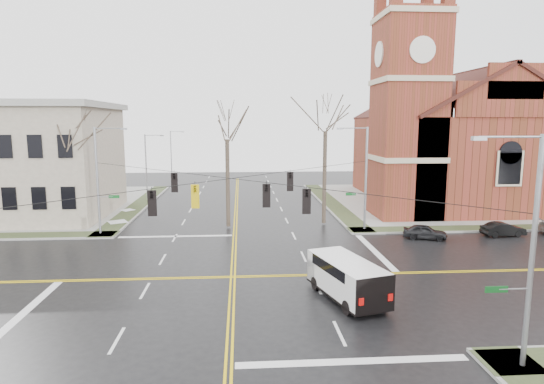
{
  "coord_description": "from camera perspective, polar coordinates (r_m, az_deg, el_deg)",
  "views": [
    {
      "loc": [
        0.57,
        -27.31,
        9.59
      ],
      "look_at": [
        2.87,
        6.0,
        4.41
      ],
      "focal_mm": 30.0,
      "sensor_mm": 36.0,
      "label": 1
    }
  ],
  "objects": [
    {
      "name": "tree_nw_near",
      "position": [
        40.71,
        -5.67,
        7.33
      ],
      "size": [
        4.0,
        4.0,
        11.84
      ],
      "color": "#372E23",
      "rests_on": "ground"
    },
    {
      "name": "civic_building_a",
      "position": [
        52.58,
        -29.4,
        3.22
      ],
      "size": [
        18.0,
        14.0,
        11.0
      ],
      "primitive_type": "cube",
      "color": "gray",
      "rests_on": "ground"
    },
    {
      "name": "cargo_van",
      "position": [
        25.57,
        9.12,
        -10.27
      ],
      "size": [
        3.69,
        6.04,
        2.16
      ],
      "rotation": [
        0.0,
        0.0,
        0.28
      ],
      "color": "white",
      "rests_on": "ground"
    },
    {
      "name": "signal_pole_se",
      "position": [
        19.68,
        29.51,
        -6.0
      ],
      "size": [
        2.75,
        0.22,
        9.0
      ],
      "color": "gray",
      "rests_on": "ground"
    },
    {
      "name": "span_wires",
      "position": [
        27.53,
        -5.1,
        1.7
      ],
      "size": [
        23.02,
        23.02,
        0.03
      ],
      "color": "black",
      "rests_on": "ground"
    },
    {
      "name": "road_markings",
      "position": [
        28.95,
        -4.93,
        -10.55
      ],
      "size": [
        100.0,
        100.0,
        0.01
      ],
      "color": "gold",
      "rests_on": "ground"
    },
    {
      "name": "signal_pole_nw",
      "position": [
        40.86,
        -20.85,
        1.71
      ],
      "size": [
        2.75,
        0.22,
        9.0
      ],
      "color": "gray",
      "rests_on": "ground"
    },
    {
      "name": "tree_nw_far",
      "position": [
        42.97,
        -23.26,
        5.67
      ],
      "size": [
        4.0,
        4.0,
        10.72
      ],
      "color": "#372E23",
      "rests_on": "ground"
    },
    {
      "name": "parked_car_a",
      "position": [
        39.7,
        18.64,
        -4.75
      ],
      "size": [
        3.76,
        2.49,
        1.19
      ],
      "primitive_type": "imported",
      "rotation": [
        0.0,
        0.0,
        1.23
      ],
      "color": "black",
      "rests_on": "ground"
    },
    {
      "name": "traffic_signals",
      "position": [
        26.97,
        -5.11,
        -0.05
      ],
      "size": [
        8.21,
        8.26,
        1.3
      ],
      "color": "black",
      "rests_on": "ground"
    },
    {
      "name": "sidewalks",
      "position": [
        28.93,
        -4.93,
        -10.42
      ],
      "size": [
        80.0,
        80.0,
        0.17
      ],
      "color": "gray",
      "rests_on": "ground"
    },
    {
      "name": "ground",
      "position": [
        28.95,
        -4.93,
        -10.56
      ],
      "size": [
        120.0,
        120.0,
        0.0
      ],
      "primitive_type": "plane",
      "color": "black",
      "rests_on": "ground"
    },
    {
      "name": "streetlight_north_a",
      "position": [
        56.67,
        -15.38,
        3.31
      ],
      "size": [
        2.3,
        0.2,
        8.0
      ],
      "color": "gray",
      "rests_on": "ground"
    },
    {
      "name": "streetlight_north_b",
      "position": [
        76.32,
        -12.44,
        4.76
      ],
      "size": [
        2.3,
        0.2,
        8.0
      ],
      "color": "gray",
      "rests_on": "ground"
    },
    {
      "name": "church",
      "position": [
        57.45,
        21.13,
        7.07
      ],
      "size": [
        24.28,
        27.48,
        27.5
      ],
      "color": "brown",
      "rests_on": "ground"
    },
    {
      "name": "signal_pole_ne",
      "position": [
        40.54,
        11.47,
        2.06
      ],
      "size": [
        2.75,
        0.22,
        9.0
      ],
      "color": "gray",
      "rests_on": "ground"
    },
    {
      "name": "tree_ne",
      "position": [
        42.18,
        6.72,
        8.36
      ],
      "size": [
        4.0,
        4.0,
        12.87
      ],
      "color": "#372E23",
      "rests_on": "ground"
    },
    {
      "name": "parked_car_b",
      "position": [
        43.21,
        27.02,
        -4.18
      ],
      "size": [
        3.67,
        1.47,
        1.19
      ],
      "primitive_type": "imported",
      "rotation": [
        0.0,
        0.0,
        1.63
      ],
      "color": "black",
      "rests_on": "ground"
    }
  ]
}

